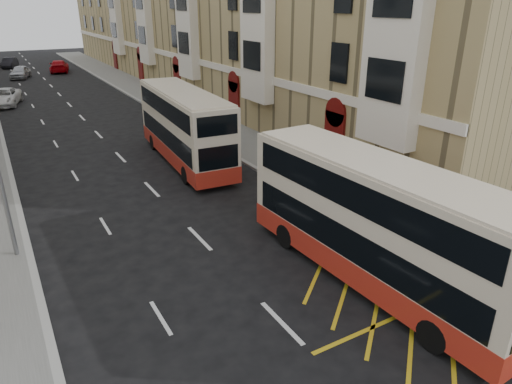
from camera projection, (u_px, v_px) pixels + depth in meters
pavement_right at (192, 115)px, 37.83m from camera, size 4.00×120.00×0.15m
kerb_right at (169, 118)px, 36.91m from camera, size 0.25×120.00×0.15m
kerb_left at (2, 138)px, 31.35m from camera, size 0.25×120.00×0.15m
road_markings at (61, 96)px, 46.15m from camera, size 10.00×110.00×0.01m
terrace_right at (192, 14)px, 50.46m from camera, size 10.75×79.00×15.25m
guard_railing at (395, 225)px, 17.34m from camera, size 0.06×6.56×1.01m
double_decker_front at (376, 223)px, 14.65m from camera, size 2.83×10.56×4.17m
double_decker_rear at (184, 127)px, 26.09m from camera, size 3.14×10.67×4.20m
pedestrian_mid at (443, 224)px, 17.26m from camera, size 0.85×0.71×1.57m
white_van at (3, 97)px, 41.52m from camera, size 3.71×5.85×1.50m
car_silver at (20, 72)px, 56.58m from camera, size 3.06×4.87×1.55m
car_dark at (10, 63)px, 65.90m from camera, size 2.66×4.60×1.43m
car_red at (59, 66)px, 61.64m from camera, size 3.22×5.83×1.60m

